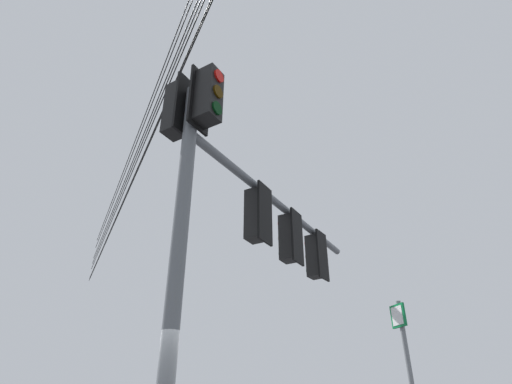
{
  "coord_description": "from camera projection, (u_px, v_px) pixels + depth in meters",
  "views": [
    {
      "loc": [
        0.42,
        5.44,
        1.69
      ],
      "look_at": [
        -1.24,
        -0.54,
        5.07
      ],
      "focal_mm": 28.78,
      "sensor_mm": 36.0,
      "label": 1
    }
  ],
  "objects": [
    {
      "name": "overhead_wire_span",
      "position": [
        181.0,
        48.0,
        8.33
      ],
      "size": [
        5.43,
        29.83,
        2.38
      ],
      "color": "black"
    },
    {
      "name": "signal_mast_assembly",
      "position": [
        244.0,
        213.0,
        6.52
      ],
      "size": [
        4.55,
        4.3,
        6.25
      ],
      "color": "slate",
      "rests_on": "ground"
    }
  ]
}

